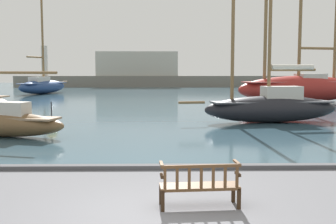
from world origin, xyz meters
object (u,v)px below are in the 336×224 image
at_px(sailboat_centre_channel, 272,106).
at_px(sailboat_mid_starboard, 302,87).
at_px(sailboat_nearest_starboard, 43,85).
at_px(channel_buoy, 52,122).
at_px(park_bench, 200,185).

distance_m(sailboat_centre_channel, sailboat_mid_starboard, 14.66).
bearing_deg(sailboat_nearest_starboard, channel_buoy, -73.70).
distance_m(park_bench, sailboat_centre_channel, 14.16).
relative_size(sailboat_centre_channel, channel_buoy, 7.13).
bearing_deg(park_bench, sailboat_mid_starboard, 67.59).
bearing_deg(sailboat_centre_channel, sailboat_nearest_starboard, 125.72).
xyz_separation_m(sailboat_centre_channel, sailboat_mid_starboard, (6.01, 13.36, 0.46)).
height_order(park_bench, sailboat_centre_channel, sailboat_centre_channel).
distance_m(sailboat_mid_starboard, channel_buoy, 22.77).
height_order(sailboat_nearest_starboard, channel_buoy, sailboat_nearest_starboard).
relative_size(sailboat_centre_channel, sailboat_mid_starboard, 0.64).
distance_m(sailboat_centre_channel, channel_buoy, 11.05).
xyz_separation_m(sailboat_nearest_starboard, sailboat_mid_starboard, (25.26, -13.40, 0.35)).
bearing_deg(sailboat_centre_channel, park_bench, -110.54).
height_order(sailboat_centre_channel, sailboat_nearest_starboard, sailboat_nearest_starboard).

